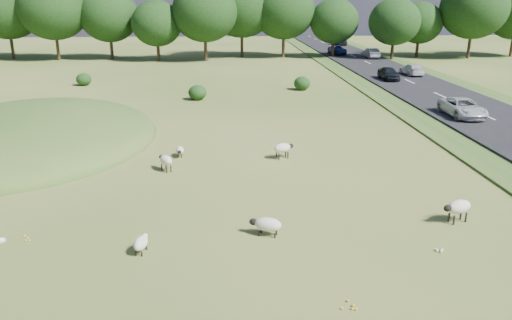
# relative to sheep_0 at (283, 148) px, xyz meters

# --- Properties ---
(ground) EXTENTS (160.00, 160.00, 0.00)m
(ground) POSITION_rel_sheep_0_xyz_m (-3.72, 12.77, -0.63)
(ground) COLOR #3C5A1C
(ground) RESTS_ON ground
(mound) EXTENTS (16.00, 20.00, 4.00)m
(mound) POSITION_rel_sheep_0_xyz_m (-15.72, 4.77, -0.63)
(mound) COLOR #33561E
(mound) RESTS_ON ground
(road) EXTENTS (8.00, 150.00, 0.25)m
(road) POSITION_rel_sheep_0_xyz_m (16.28, 22.77, -0.50)
(road) COLOR black
(road) RESTS_ON ground
(treeline) EXTENTS (96.28, 14.66, 11.70)m
(treeline) POSITION_rel_sheep_0_xyz_m (-4.78, 48.20, 5.94)
(treeline) COLOR black
(treeline) RESTS_ON ground
(shrubs) EXTENTS (23.64, 9.94, 1.32)m
(shrubs) POSITION_rel_sheep_0_xyz_m (-5.82, 21.42, 0.02)
(shrubs) COLOR black
(shrubs) RESTS_ON ground
(sheep_0) EXTENTS (1.29, 0.93, 0.90)m
(sheep_0) POSITION_rel_sheep_0_xyz_m (0.00, 0.00, 0.00)
(sheep_0) COLOR beige
(sheep_0) RESTS_ON ground
(sheep_1) EXTENTS (1.33, 0.87, 0.73)m
(sheep_1) POSITION_rel_sheep_0_xyz_m (-1.70, -9.48, -0.16)
(sheep_1) COLOR beige
(sheep_1) RESTS_ON ground
(sheep_2) EXTENTS (0.95, 1.19, 0.85)m
(sheep_2) POSITION_rel_sheep_0_xyz_m (-6.36, -1.72, -0.04)
(sheep_2) COLOR beige
(sheep_2) RESTS_ON ground
(sheep_3) EXTENTS (0.50, 1.03, 0.59)m
(sheep_3) POSITION_rel_sheep_0_xyz_m (-5.83, 0.72, -0.26)
(sheep_3) COLOR beige
(sheep_3) RESTS_ON ground
(sheep_4) EXTENTS (1.39, 0.93, 0.96)m
(sheep_4) POSITION_rel_sheep_0_xyz_m (6.06, -8.80, 0.04)
(sheep_4) COLOR beige
(sheep_4) RESTS_ON ground
(sheep_5) EXTENTS (0.60, 1.08, 0.60)m
(sheep_5) POSITION_rel_sheep_0_xyz_m (-6.28, -10.53, -0.25)
(sheep_5) COLOR beige
(sheep_5) RESTS_ON ground
(car_0) EXTENTS (2.16, 5.31, 1.54)m
(car_0) POSITION_rel_sheep_0_xyz_m (18.18, 66.81, 0.39)
(car_0) COLOR black
(car_0) RESTS_ON road
(car_1) EXTENTS (1.75, 4.30, 1.25)m
(car_1) POSITION_rel_sheep_0_xyz_m (18.18, 29.29, 0.25)
(car_1) COLOR silver
(car_1) RESTS_ON road
(car_3) EXTENTS (2.19, 4.74, 1.32)m
(car_3) POSITION_rel_sheep_0_xyz_m (14.38, 8.60, 0.28)
(car_3) COLOR silver
(car_3) RESTS_ON road
(car_4) EXTENTS (2.22, 4.80, 1.34)m
(car_4) POSITION_rel_sheep_0_xyz_m (14.38, 51.30, 0.29)
(car_4) COLOR navy
(car_4) RESTS_ON road
(car_5) EXTENTS (1.59, 3.95, 1.34)m
(car_5) POSITION_rel_sheep_0_xyz_m (14.38, 25.97, 0.29)
(car_5) COLOR black
(car_5) RESTS_ON road
(car_6) EXTENTS (1.50, 4.29, 1.41)m
(car_6) POSITION_rel_sheep_0_xyz_m (18.18, 45.86, 0.33)
(car_6) COLOR #9EA0A5
(car_6) RESTS_ON road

